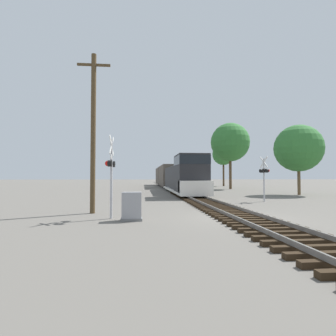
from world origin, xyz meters
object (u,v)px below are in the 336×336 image
Objects in this scene: crossing_signal_near at (111,169)px; tree_mid_background at (230,142)px; relay_cabinet at (132,207)px; tree_deep_background at (223,154)px; tree_far_right at (298,148)px; freight_train at (170,177)px; crossing_signal_far at (264,173)px; utility_pole at (93,130)px.

tree_mid_background is (15.76, 28.90, 5.29)m from crossing_signal_near.
tree_deep_background reaches higher than relay_cabinet.
tree_far_right is 27.86m from tree_deep_background.
crossing_signal_near reaches higher than relay_cabinet.
freight_train is 12.58× the size of crossing_signal_far.
tree_mid_background is (16.97, 26.94, 3.12)m from utility_pole.
relay_cabinet is 5.20m from utility_pole.
tree_far_right is at bearing 40.85° from relay_cabinet.
crossing_signal_far is (11.20, 7.45, -0.09)m from crossing_signal_near.
tree_mid_background is 13.78m from tree_deep_background.
crossing_signal_near is 13.45m from crossing_signal_far.
freight_train is 22.01m from tree_far_right.
relay_cabinet is at bearing -139.15° from tree_far_right.
utility_pole is 0.81× the size of tree_mid_background.
crossing_signal_near is at bearing -118.61° from tree_mid_background.
tree_far_right reaches higher than crossing_signal_far.
freight_train reaches higher than crossing_signal_near.
tree_mid_background is at bearing -102.93° from tree_deep_background.
utility_pole is (-7.38, -30.47, 2.54)m from freight_train.
crossing_signal_far is 10.58m from tree_far_right.
relay_cabinet is at bearing 62.50° from crossing_signal_near.
crossing_signal_near is at bearing 110.84° from crossing_signal_far.
freight_train is 4.22× the size of tree_mid_background.
tree_deep_background is (18.84, 42.31, 4.51)m from crossing_signal_near.
crossing_signal_near reaches higher than crossing_signal_far.
crossing_signal_near is 0.45× the size of utility_pole.
crossing_signal_far is at bearing 128.59° from crossing_signal_near.
crossing_signal_far is at bearing -136.16° from tree_far_right.
crossing_signal_far is 13.75m from utility_pole.
crossing_signal_far is 13.11m from relay_cabinet.
crossing_signal_near is 3.07× the size of relay_cabinet.
freight_train is at bearing 159.78° from tree_mid_background.
tree_mid_background is 1.17× the size of tree_deep_background.
freight_train is at bearing 81.15° from relay_cabinet.
utility_pole is 23.41m from tree_far_right.
relay_cabinet is at bearing -116.51° from tree_mid_background.
tree_deep_background reaches higher than utility_pole.
tree_deep_background reaches higher than crossing_signal_near.
utility_pole is 1.14× the size of tree_far_right.
tree_mid_background is at bearing 57.79° from utility_pole.
freight_train is 5.20× the size of utility_pole.
relay_cabinet is at bearing 115.72° from crossing_signal_far.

